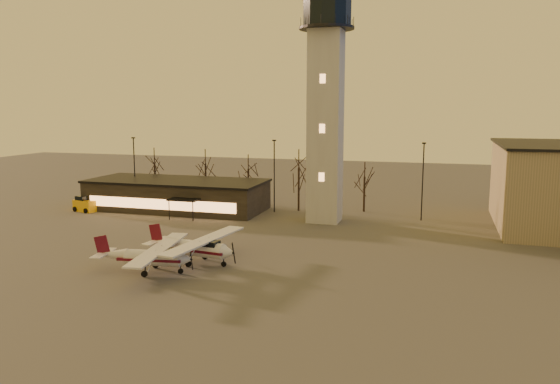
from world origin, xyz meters
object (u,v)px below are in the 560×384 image
Objects in this scene: cessna_front at (155,260)px; cessna_rear at (201,251)px; control_tower at (326,93)px; terminal at (177,195)px; service_cart at (85,205)px.

cessna_rear is at bearing 45.40° from cessna_front.
control_tower is 31.74m from cessna_front.
terminal is 30.57m from cessna_front.
cessna_front is 0.96× the size of cessna_rear.
control_tower is 37.32m from service_cart.
terminal reaches higher than cessna_rear.
terminal is 12.90m from service_cart.
control_tower is 2.71× the size of cessna_front.
service_cart is at bearing -174.97° from control_tower.
terminal is (-21.99, 1.98, -14.17)m from control_tower.
terminal is at bearing 129.28° from cessna_rear.
cessna_rear reaches higher than cessna_front.
terminal is 28.48m from cessna_rear.
control_tower is 1.28× the size of terminal.
service_cart is at bearing 151.91° from cessna_rear.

